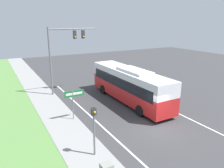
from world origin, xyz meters
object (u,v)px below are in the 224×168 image
(signal_gantry, at_px, (63,48))
(bus, at_px, (129,84))
(pedestrian_signal, at_px, (94,124))
(street_sign, at_px, (74,98))

(signal_gantry, bearing_deg, bus, -49.31)
(bus, xyz_separation_m, pedestrian_signal, (-7.15, -7.02, 0.26))
(bus, bearing_deg, street_sign, -166.86)
(signal_gantry, relative_size, street_sign, 2.80)
(bus, xyz_separation_m, signal_gantry, (-4.93, 5.73, 3.31))
(pedestrian_signal, bearing_deg, signal_gantry, 80.11)
(signal_gantry, height_order, pedestrian_signal, signal_gantry)
(signal_gantry, bearing_deg, pedestrian_signal, -99.89)
(signal_gantry, bearing_deg, street_sign, -102.04)
(bus, bearing_deg, pedestrian_signal, -135.53)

